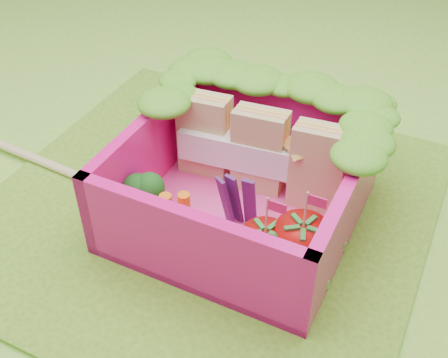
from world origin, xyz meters
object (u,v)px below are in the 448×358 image
bento_box (242,181)px  chopsticks (77,176)px  broccoli (138,193)px  strawberry_left (264,249)px  strawberry_right (301,247)px  sandwich_stack (260,152)px

bento_box → chopsticks: bento_box is taller
broccoli → strawberry_left: size_ratio=0.69×
bento_box → strawberry_left: 0.46m
bento_box → strawberry_right: size_ratio=2.47×
strawberry_left → broccoli: bearing=176.9°
strawberry_right → bento_box: bearing=150.4°
broccoli → chopsticks: (-0.59, 0.15, -0.20)m
chopsticks → bento_box: bearing=7.6°
strawberry_right → chopsticks: (-1.58, 0.11, -0.18)m
bento_box → sandwich_stack: (0.01, 0.25, 0.05)m
bento_box → sandwich_stack: bearing=88.5°
strawberry_right → broccoli: bearing=-177.7°
chopsticks → strawberry_right: bearing=-4.1°
strawberry_right → sandwich_stack: bearing=131.7°
bento_box → strawberry_right: strawberry_right is taller
bento_box → strawberry_right: (0.46, -0.26, -0.08)m
strawberry_left → chopsticks: bearing=172.0°
strawberry_left → chopsticks: 1.43m
sandwich_stack → broccoli: (-0.53, -0.55, -0.10)m
broccoli → strawberry_right: size_ratio=0.64×
strawberry_right → chopsticks: strawberry_right is taller
sandwich_stack → broccoli: bearing=-133.6°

